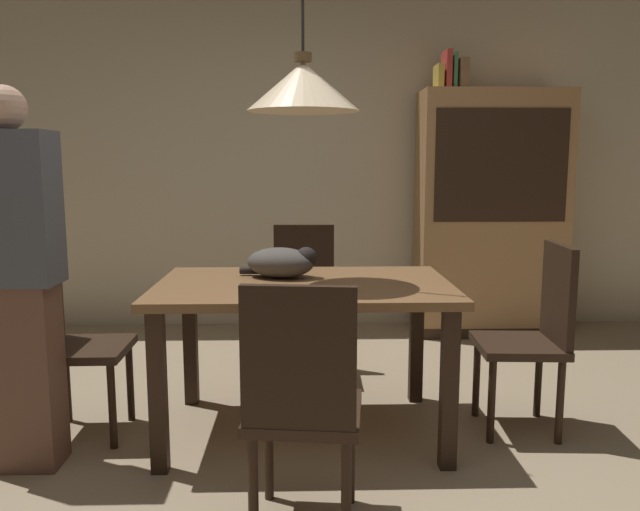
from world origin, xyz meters
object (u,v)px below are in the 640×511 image
object	(u,v)px
pendant_lamp	(303,86)
person_standing	(16,281)
cat_sleeping	(283,262)
chair_far_back	(304,293)
hutch_bookcase	(490,219)
book_brown_thick	(461,75)
chair_near_front	(302,399)
book_green_slim	(453,72)
book_yellow_short	(439,77)
chair_left_side	(68,333)
chair_right_side	(535,329)
book_red_tall	(446,70)
dining_table	(304,303)

from	to	relation	value
pendant_lamp	person_standing	xyz separation A→B (m)	(-1.22, -0.31, -0.84)
pendant_lamp	person_standing	distance (m)	1.51
cat_sleeping	pendant_lamp	bearing A→B (deg)	-51.93
chair_far_back	hutch_bookcase	size ratio (longest dim) A/B	0.50
hutch_bookcase	book_brown_thick	distance (m)	1.10
chair_near_front	book_green_slim	bearing A→B (deg)	67.33
book_yellow_short	pendant_lamp	bearing A→B (deg)	-119.11
chair_near_front	pendant_lamp	world-z (taller)	pendant_lamp
person_standing	chair_far_back	bearing A→B (deg)	44.25
book_green_slim	book_brown_thick	distance (m)	0.06
chair_near_front	chair_left_side	world-z (taller)	same
chair_right_side	pendant_lamp	world-z (taller)	pendant_lamp
book_red_tall	book_yellow_short	bearing A→B (deg)	180.00
person_standing	book_red_tall	bearing A→B (deg)	42.87
chair_far_back	chair_left_side	bearing A→B (deg)	-142.10
chair_far_back	chair_left_side	world-z (taller)	same
book_yellow_short	person_standing	size ratio (longest dim) A/B	0.12
book_green_slim	person_standing	world-z (taller)	book_green_slim
book_yellow_short	book_red_tall	xyz separation A→B (m)	(0.06, 0.00, 0.05)
pendant_lamp	book_red_tall	xyz separation A→B (m)	(1.06, 1.81, 0.33)
chair_near_front	cat_sleeping	bearing A→B (deg)	95.38
dining_table	chair_far_back	xyz separation A→B (m)	(0.00, 0.88, -0.14)
book_yellow_short	book_brown_thick	size ratio (longest dim) A/B	0.83
chair_left_side	cat_sleeping	distance (m)	1.08
hutch_bookcase	book_yellow_short	world-z (taller)	book_yellow_short
chair_right_side	hutch_bookcase	world-z (taller)	hutch_bookcase
pendant_lamp	book_brown_thick	world-z (taller)	pendant_lamp
hutch_bookcase	chair_right_side	bearing A→B (deg)	-99.61
dining_table	chair_far_back	distance (m)	0.89
book_yellow_short	book_brown_thick	distance (m)	0.17
person_standing	book_green_slim	bearing A→B (deg)	42.26
cat_sleeping	pendant_lamp	size ratio (longest dim) A/B	0.31
chair_right_side	book_yellow_short	bearing A→B (deg)	93.83
chair_near_front	book_green_slim	world-z (taller)	book_green_slim
book_green_slim	chair_right_side	bearing A→B (deg)	-89.52
book_red_tall	book_brown_thick	xyz separation A→B (m)	(0.11, 0.00, -0.03)
dining_table	chair_right_side	bearing A→B (deg)	-0.21
dining_table	chair_left_side	size ratio (longest dim) A/B	1.51
chair_far_back	pendant_lamp	distance (m)	1.45
book_green_slim	dining_table	bearing A→B (deg)	-121.61
cat_sleeping	book_red_tall	bearing A→B (deg)	55.12
chair_right_side	chair_far_back	bearing A→B (deg)	141.93
chair_far_back	book_yellow_short	bearing A→B (deg)	42.77
chair_far_back	pendant_lamp	size ratio (longest dim) A/B	0.72
book_yellow_short	book_green_slim	size ratio (longest dim) A/B	0.77
person_standing	chair_left_side	bearing A→B (deg)	74.05
chair_near_front	chair_right_side	size ratio (longest dim) A/B	1.00
chair_near_front	book_yellow_short	distance (m)	3.21
chair_near_front	hutch_bookcase	size ratio (longest dim) A/B	0.50
chair_near_front	book_red_tall	xyz separation A→B (m)	(1.07, 2.69, 1.48)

